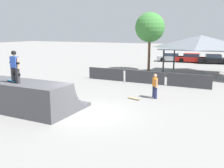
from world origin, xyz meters
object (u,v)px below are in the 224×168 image
object	(u,v)px
skateboard_on_deck	(12,81)
parked_car_red	(192,58)
skater_on_deck	(15,65)
parked_car_silver	(172,57)
bystander_walking	(155,85)
skateboard_on_ground	(134,98)
parked_car_black	(214,59)
tree_beside_pavilion	(150,28)

from	to	relation	value
skateboard_on_deck	parked_car_red	size ratio (longest dim) A/B	0.18
skater_on_deck	parked_car_silver	xyz separation A→B (m)	(1.87, 27.02, -1.97)
bystander_walking	skateboard_on_ground	world-z (taller)	bystander_walking
skater_on_deck	parked_car_red	world-z (taller)	skater_on_deck
parked_car_red	parked_car_black	bearing A→B (deg)	-2.18
skater_on_deck	tree_beside_pavilion	xyz separation A→B (m)	(1.57, 17.15, 2.09)
bystander_walking	parked_car_black	xyz separation A→B (m)	(1.92, 20.90, -0.28)
bystander_walking	skateboard_on_deck	bearing A→B (deg)	99.86
skateboard_on_deck	parked_car_red	xyz separation A→B (m)	(5.06, 27.02, -1.07)
parked_car_silver	parked_car_black	bearing A→B (deg)	-9.70
skater_on_deck	bystander_walking	distance (m)	8.46
bystander_walking	tree_beside_pavilion	bearing A→B (deg)	-15.76
skateboard_on_deck	skateboard_on_ground	xyz separation A→B (m)	(4.89, 5.18, -1.62)
skateboard_on_deck	parked_car_black	distance (m)	28.10
skateboard_on_deck	tree_beside_pavilion	world-z (taller)	tree_beside_pavilion
skater_on_deck	parked_car_red	size ratio (longest dim) A/B	0.37
parked_car_red	skater_on_deck	bearing A→B (deg)	-100.59
parked_car_black	tree_beside_pavilion	bearing A→B (deg)	-132.64
skateboard_on_ground	parked_car_black	distance (m)	21.98
parked_car_silver	parked_car_red	world-z (taller)	same
skater_on_deck	parked_car_silver	distance (m)	27.15
bystander_walking	parked_car_silver	world-z (taller)	bystander_walking
tree_beside_pavilion	parked_car_silver	size ratio (longest dim) A/B	1.41
tree_beside_pavilion	bystander_walking	bearing A→B (deg)	-70.08
skateboard_on_ground	parked_car_silver	world-z (taller)	parked_car_silver
parked_car_black	skateboard_on_deck	bearing A→B (deg)	-118.05
skateboard_on_ground	parked_car_black	world-z (taller)	parked_car_black
skater_on_deck	tree_beside_pavilion	size ratio (longest dim) A/B	0.27
parked_car_red	parked_car_black	xyz separation A→B (m)	(2.81, -0.07, -0.00)
bystander_walking	parked_car_silver	size ratio (longest dim) A/B	0.35
parked_car_black	parked_car_red	bearing A→B (deg)	166.86
skateboard_on_deck	tree_beside_pavilion	size ratio (longest dim) A/B	0.13
skateboard_on_deck	parked_car_black	bearing A→B (deg)	90.43
tree_beside_pavilion	parked_car_black	xyz separation A→B (m)	(5.91, 9.89, -4.06)
skateboard_on_ground	parked_car_silver	distance (m)	21.91
skater_on_deck	skateboard_on_ground	world-z (taller)	skater_on_deck
skateboard_on_ground	parked_car_silver	size ratio (longest dim) A/B	0.20
bystander_walking	parked_car_red	size ratio (longest dim) A/B	0.35
skater_on_deck	parked_car_silver	bearing A→B (deg)	91.45
bystander_walking	parked_car_red	bearing A→B (deg)	-33.26
tree_beside_pavilion	parked_car_black	size ratio (longest dim) A/B	1.43
parked_car_silver	skateboard_on_deck	bearing A→B (deg)	-104.76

